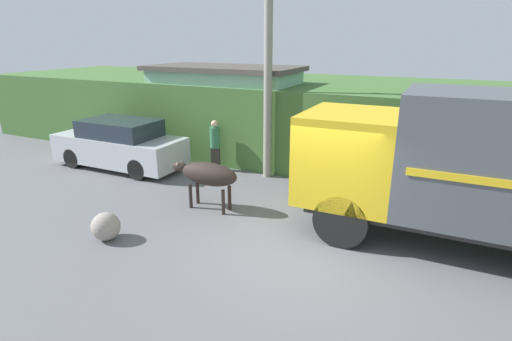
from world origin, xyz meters
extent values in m
plane|color=slate|center=(0.00, 0.00, 0.00)|extent=(60.00, 60.00, 0.00)
cube|color=#426B33|center=(0.00, 7.25, 1.32)|extent=(32.00, 6.43, 2.65)
cube|color=#8CC69E|center=(-4.98, 5.33, 1.54)|extent=(5.04, 2.40, 3.08)
cube|color=#4C4742|center=(-4.98, 5.33, 3.16)|extent=(5.34, 2.70, 0.16)
cube|color=#2D2D2D|center=(2.81, 1.43, 0.66)|extent=(6.21, 1.78, 0.18)
cube|color=gold|center=(0.45, 1.43, 1.70)|extent=(2.02, 2.23, 1.91)
cube|color=#232D38|center=(-0.58, 1.43, 2.05)|extent=(0.04, 1.90, 0.67)
cylinder|color=black|center=(0.55, 0.56, 0.57)|extent=(1.14, 0.49, 1.14)
ellipsoid|color=#2D231E|center=(-2.91, 0.92, 0.93)|extent=(1.55, 0.58, 0.58)
ellipsoid|color=#2D231E|center=(-3.79, 0.92, 1.01)|extent=(0.44, 0.25, 0.25)
cone|color=#B7AD93|center=(-3.79, 0.82, 1.13)|extent=(0.06, 0.06, 0.11)
cone|color=#B7AD93|center=(-3.79, 1.02, 1.13)|extent=(0.06, 0.06, 0.11)
cylinder|color=#2D231E|center=(-3.39, 0.76, 0.32)|extent=(0.09, 0.09, 0.64)
cylinder|color=#2D231E|center=(-3.39, 1.08, 0.32)|extent=(0.09, 0.09, 0.64)
cylinder|color=#2D231E|center=(-2.43, 0.76, 0.32)|extent=(0.09, 0.09, 0.64)
cylinder|color=#2D231E|center=(-2.43, 1.08, 0.32)|extent=(0.09, 0.09, 0.64)
cube|color=silver|center=(-7.47, 2.59, 0.63)|extent=(4.50, 1.70, 0.89)
cube|color=#232D38|center=(-7.36, 2.59, 1.35)|extent=(2.47, 1.57, 0.55)
cylinder|color=black|center=(-8.87, 1.88, 0.33)|extent=(0.66, 0.27, 0.66)
cylinder|color=black|center=(-6.08, 1.88, 0.33)|extent=(0.66, 0.27, 0.66)
cube|color=#38332D|center=(-4.42, 3.69, 0.39)|extent=(0.33, 0.27, 0.77)
cylinder|color=#33724C|center=(-4.42, 3.69, 1.11)|extent=(0.43, 0.43, 0.67)
sphere|color=#DBB28E|center=(-4.42, 3.69, 1.55)|extent=(0.22, 0.22, 0.22)
cylinder|color=gray|center=(-2.63, 3.86, 3.06)|extent=(0.25, 0.25, 6.13)
sphere|color=gray|center=(-4.06, -1.46, 0.31)|extent=(0.61, 0.61, 0.61)
camera|label=1|loc=(2.21, -7.05, 4.14)|focal=28.00mm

